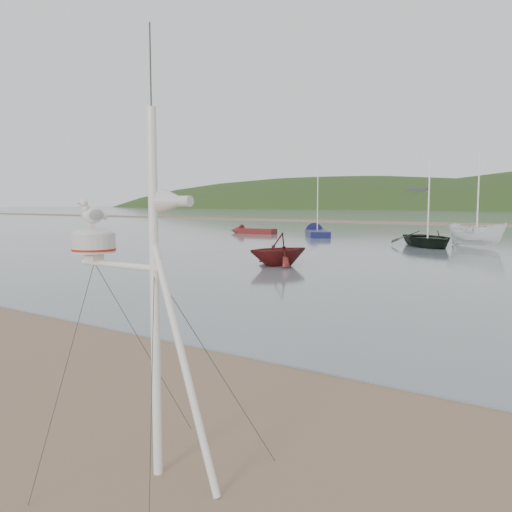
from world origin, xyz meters
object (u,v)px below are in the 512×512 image
Objects in this scene: mast_rig at (149,371)px; dinghy_red_far at (248,231)px; boat_dark at (429,207)px; sailboat_blue_near at (315,232)px; boat_red at (278,234)px; boat_white at (477,214)px.

mast_rig is 1.00× the size of dinghy_red_far.
mast_rig is 32.60m from boat_dark.
boat_dark is 0.77× the size of sailboat_blue_near.
boat_dark reaches higher than mast_rig.
boat_white reaches higher than boat_red.
boat_red is (-2.23, -14.73, -1.14)m from boat_dark.
mast_rig reaches higher than dinghy_red_far.
boat_white is at bearing 100.05° from boat_red.
boat_dark is 19.58m from dinghy_red_far.
boat_white is (2.65, 1.86, -0.48)m from boat_dark.
mast_rig is 19.46m from boat_red.
boat_white is 0.88× the size of dinghy_red_far.
boat_red is 17.31m from boat_white.
mast_rig is at bearing -151.83° from boat_white.
mast_rig reaches higher than boat_white.
sailboat_blue_near is (-10.04, 21.51, -1.21)m from boat_red.
boat_red is at bearing -64.97° from sailboat_blue_near.
mast_rig is 45.23m from dinghy_red_far.
boat_red is 23.77m from sailboat_blue_near.
mast_rig is 1.65× the size of boat_red.
boat_dark is at bearing 107.83° from boat_red.
sailboat_blue_near is at bearing 12.65° from dinghy_red_far.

